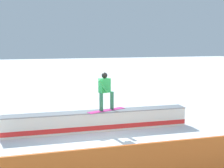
# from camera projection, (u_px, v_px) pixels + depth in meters

# --- Properties ---
(ground_plane) EXTENTS (120.00, 120.00, 0.00)m
(ground_plane) POSITION_uv_depth(u_px,v_px,m) (99.00, 130.00, 10.16)
(ground_plane) COLOR white
(grind_box) EXTENTS (6.91, 1.30, 0.75)m
(grind_box) POSITION_uv_depth(u_px,v_px,m) (98.00, 122.00, 10.12)
(grind_box) COLOR white
(grind_box) RESTS_ON ground_plane
(snowboarder) EXTENTS (1.57, 0.67, 1.44)m
(snowboarder) POSITION_uv_depth(u_px,v_px,m) (105.00, 90.00, 9.99)
(snowboarder) COLOR #CA2C84
(snowboarder) RESTS_ON grind_box
(safety_fence) EXTENTS (12.44, 1.40, 1.14)m
(safety_fence) POSITION_uv_depth(u_px,v_px,m) (165.00, 167.00, 5.80)
(safety_fence) COLOR orange
(safety_fence) RESTS_ON ground_plane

